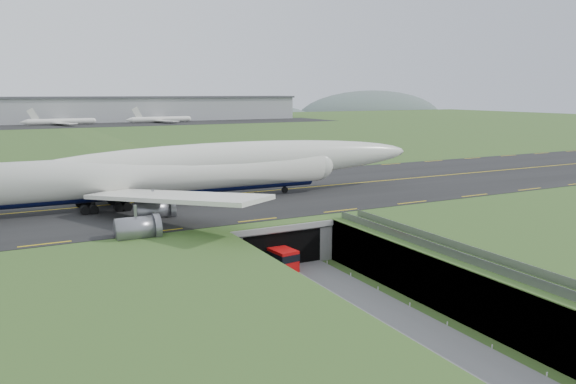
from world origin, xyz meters
TOP-DOWN VIEW (x-y plane):
  - ground at (0.00, 0.00)m, footprint 900.00×900.00m
  - airfield_deck at (0.00, 0.00)m, footprint 800.00×800.00m
  - trench_road at (0.00, -7.50)m, footprint 12.00×75.00m
  - taxiway at (0.00, 33.00)m, footprint 800.00×44.00m
  - tunnel_portal at (0.00, 16.71)m, footprint 17.00×22.30m
  - guideway at (11.00, -19.11)m, footprint 3.00×53.00m
  - jumbo_jet at (-8.64, 30.08)m, footprint 92.79×60.07m
  - shuttle_tram at (-1.08, 7.96)m, footprint 3.68×7.77m
  - cargo_terminal at (-0.14, 299.41)m, footprint 320.00×67.00m
  - distant_hills at (64.38, 430.00)m, footprint 700.00×91.00m

SIDE VIEW (x-z plane):
  - distant_hills at x=64.38m, z-range -34.00..26.00m
  - ground at x=0.00m, z-range 0.00..0.00m
  - trench_road at x=0.00m, z-range 0.00..0.20m
  - shuttle_tram at x=-1.08m, z-range 0.15..3.21m
  - airfield_deck at x=0.00m, z-range 0.00..6.00m
  - tunnel_portal at x=0.00m, z-range 0.33..6.33m
  - guideway at x=11.00m, z-range 1.80..8.85m
  - taxiway at x=0.00m, z-range 6.00..6.18m
  - jumbo_jet at x=-8.64m, z-range 1.41..21.28m
  - cargo_terminal at x=-0.14m, z-range 6.16..21.76m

